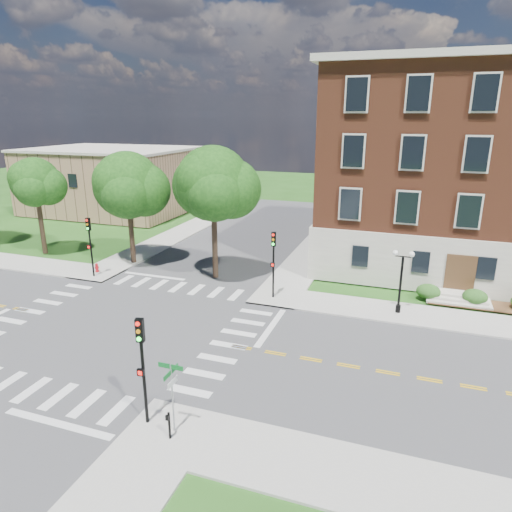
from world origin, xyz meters
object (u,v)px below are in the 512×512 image
(traffic_signal_se, at_px, (142,358))
(traffic_signal_ne, at_px, (273,256))
(fire_hydrant, at_px, (97,268))
(twin_lamp_west, at_px, (401,278))
(push_button_post, at_px, (169,424))
(street_sign_pole, at_px, (172,385))
(traffic_signal_nw, at_px, (90,239))

(traffic_signal_se, bearing_deg, traffic_signal_ne, 86.44)
(traffic_signal_se, relative_size, fire_hydrant, 6.40)
(traffic_signal_ne, xyz_separation_m, twin_lamp_west, (8.56, 0.24, -0.66))
(traffic_signal_ne, height_order, fire_hydrant, traffic_signal_ne)
(traffic_signal_ne, bearing_deg, push_button_post, -88.22)
(fire_hydrant, bearing_deg, street_sign_pole, -44.46)
(traffic_signal_se, relative_size, street_sign_pole, 1.55)
(traffic_signal_se, xyz_separation_m, twin_lamp_west, (9.49, 15.26, -0.66))
(push_button_post, relative_size, fire_hydrant, 1.60)
(traffic_signal_se, relative_size, traffic_signal_ne, 1.00)
(traffic_signal_ne, xyz_separation_m, push_button_post, (0.49, -15.61, -2.39))
(street_sign_pole, bearing_deg, fire_hydrant, 135.54)
(twin_lamp_west, relative_size, street_sign_pole, 1.36)
(traffic_signal_nw, distance_m, fire_hydrant, 2.91)
(twin_lamp_west, height_order, fire_hydrant, twin_lamp_west)
(twin_lamp_west, distance_m, fire_hydrant, 24.06)
(push_button_post, height_order, fire_hydrant, push_button_post)
(traffic_signal_nw, height_order, twin_lamp_west, traffic_signal_nw)
(twin_lamp_west, bearing_deg, traffic_signal_ne, -178.37)
(traffic_signal_se, height_order, street_sign_pole, traffic_signal_se)
(push_button_post, xyz_separation_m, fire_hydrant, (-15.90, 16.04, -0.33))
(traffic_signal_ne, bearing_deg, traffic_signal_se, -93.56)
(traffic_signal_nw, xyz_separation_m, twin_lamp_west, (23.57, 0.76, -0.66))
(traffic_signal_se, relative_size, push_button_post, 4.00)
(traffic_signal_se, bearing_deg, twin_lamp_west, 58.11)
(traffic_signal_nw, relative_size, fire_hydrant, 6.40)
(traffic_signal_nw, relative_size, push_button_post, 4.00)
(push_button_post, bearing_deg, street_sign_pole, 95.67)
(traffic_signal_se, distance_m, street_sign_pole, 1.63)
(traffic_signal_se, height_order, traffic_signal_nw, same)
(traffic_signal_nw, bearing_deg, street_sign_pole, -43.39)
(traffic_signal_se, distance_m, fire_hydrant, 21.35)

